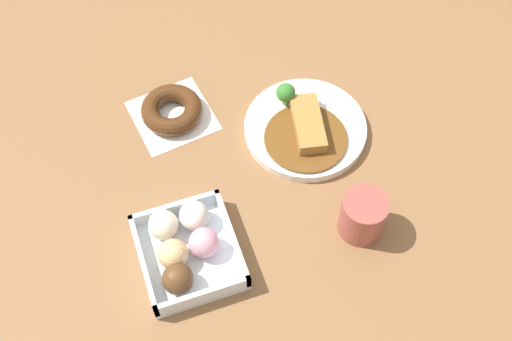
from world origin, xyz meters
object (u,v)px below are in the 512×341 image
at_px(chocolate_ring_donut, 172,110).
at_px(donut_box, 185,248).
at_px(coffee_mug, 363,216).
at_px(curry_plate, 305,127).

bearing_deg(chocolate_ring_donut, donut_box, -10.59).
distance_m(donut_box, chocolate_ring_donut, 0.29).
bearing_deg(coffee_mug, donut_box, -99.14).
height_order(curry_plate, chocolate_ring_donut, curry_plate).
relative_size(donut_box, coffee_mug, 2.09).
relative_size(curry_plate, donut_box, 1.31).
bearing_deg(curry_plate, chocolate_ring_donut, -117.75).
distance_m(curry_plate, donut_box, 0.33).
xyz_separation_m(chocolate_ring_donut, coffee_mug, (0.34, 0.24, 0.02)).
relative_size(curry_plate, chocolate_ring_donut, 1.41).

